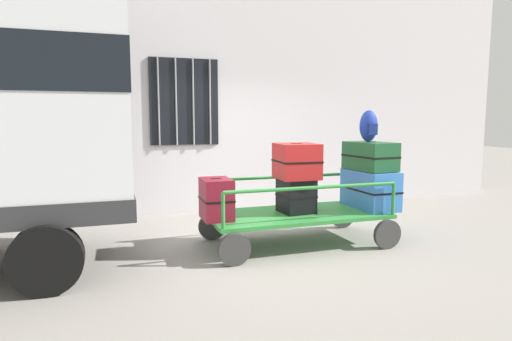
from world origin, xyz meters
name	(u,v)px	position (x,y,z in m)	size (l,w,h in m)	color
ground_plane	(273,242)	(0.00, 0.00, 0.00)	(40.00, 40.00, 0.00)	gray
building_wall	(228,75)	(0.00, 2.34, 2.50)	(12.00, 0.38, 5.00)	silver
luggage_cart	(297,218)	(0.27, -0.20, 0.37)	(2.48, 1.22, 0.44)	#2D8438
cart_railing	(297,186)	(0.27, -0.20, 0.81)	(2.37, 1.08, 0.45)	#2D8438
suitcase_left_bottom	(216,199)	(-0.85, -0.22, 0.70)	(0.38, 0.51, 0.53)	maroon
suitcase_midleft_bottom	(296,196)	(0.27, -0.17, 0.67)	(0.46, 0.47, 0.47)	black
suitcase_midleft_middle	(297,161)	(0.27, -0.17, 1.14)	(0.55, 0.58, 0.48)	#B21E1E
suitcase_center_bottom	(370,189)	(1.40, -0.23, 0.71)	(0.50, 0.88, 0.54)	#3372C6
suitcase_center_middle	(370,156)	(1.40, -0.20, 1.18)	(0.53, 0.79, 0.40)	#194C28
backpack	(369,126)	(1.35, -0.22, 1.60)	(0.27, 0.22, 0.44)	navy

